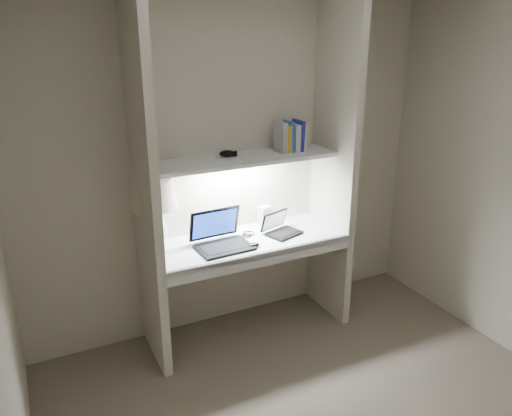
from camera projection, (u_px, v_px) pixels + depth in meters
back_wall at (232, 167)px, 3.74m from camera, size 3.20×0.01×2.50m
alcove_panel_left at (145, 190)px, 3.20m from camera, size 0.06×0.55×2.50m
alcove_panel_right at (334, 164)px, 3.81m from camera, size 0.06×0.55×2.50m
desk at (248, 241)px, 3.67m from camera, size 1.40×0.55×0.04m
desk_apron at (264, 259)px, 3.46m from camera, size 1.46×0.03×0.10m
shelf at (242, 159)px, 3.55m from camera, size 1.40×0.36×0.03m
strip_light at (242, 162)px, 3.56m from camera, size 0.60×0.04×0.02m
table_lamp at (153, 201)px, 3.43m from camera, size 0.34×0.34×0.50m
laptop_main at (221, 238)px, 3.54m from camera, size 0.39×0.34×0.25m
laptop_netbook at (281, 229)px, 3.75m from camera, size 0.31×0.29×0.16m
speaker at (265, 215)px, 3.94m from camera, size 0.12×0.10×0.14m
mouse at (254, 245)px, 3.52m from camera, size 0.09×0.06×0.03m
cable_coil at (249, 234)px, 3.75m from camera, size 0.11×0.11×0.01m
sticky_note at (160, 251)px, 3.47m from camera, size 0.07×0.07×0.00m
book_row at (290, 137)px, 3.70m from camera, size 0.21×0.15×0.23m
shelf_box at (150, 157)px, 3.32m from camera, size 0.07×0.05×0.11m
shelf_gadget at (227, 153)px, 3.55m from camera, size 0.12×0.10×0.05m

